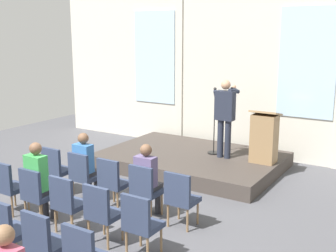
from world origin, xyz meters
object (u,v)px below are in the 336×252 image
Objects in this scene: mic_stand at (214,139)px; audience_r0_c1 at (86,163)px; chair_r1_c2 at (67,201)px; chair_r0_c0 at (56,167)px; chair_r2_c3 at (44,241)px; chair_r0_c3 at (145,188)px; chair_r0_c4 at (181,196)px; audience_r1_c1 at (39,178)px; chair_r1_c1 at (36,192)px; chair_r0_c2 at (112,180)px; chair_r2_c2 at (7,228)px; chair_r1_c3 at (102,210)px; audience_r0_c3 at (147,176)px; chair_r1_c4 at (140,221)px; speaker at (225,113)px; chair_r0_c1 at (83,173)px; chair_r1_c0 at (8,184)px; lectern at (264,137)px.

mic_stand reaches higher than audience_r0_c1.
chair_r1_c2 is (-0.44, -4.27, -0.12)m from mic_stand.
chair_r2_c3 is (2.10, -2.20, 0.00)m from chair_r0_c0.
chair_r0_c3 is (0.26, -3.17, -0.12)m from mic_stand.
chair_r0_c4 is at bearing -73.12° from mic_stand.
chair_r0_c0 is at bearing 124.39° from audience_r1_c1.
audience_r0_c1 is 1.41m from chair_r0_c3.
mic_stand is 4.29m from chair_r1_c2.
chair_r0_c2 is at bearing 57.57° from chair_r1_c1.
chair_r2_c2 is (-0.44, -5.37, -0.12)m from mic_stand.
chair_r0_c0 is 0.69× the size of audience_r1_c1.
chair_r1_c3 is 1.00× the size of chair_r2_c3.
chair_r1_c3 is 1.30m from chair_r2_c2.
chair_r2_c3 is (0.70, 0.00, 0.00)m from chair_r2_c2.
chair_r0_c3 and chair_r1_c3 have the same top height.
chair_r1_c4 is at bearing -59.44° from audience_r0_c3.
chair_r1_c2 is (0.70, -0.08, -0.22)m from audience_r1_c1.
mic_stand is (-0.34, 0.16, -0.69)m from speaker.
chair_r0_c1 is 2.31m from chair_r2_c2.
chair_r1_c3 is 1.10m from chair_r2_c3.
chair_r0_c3 is 0.70m from chair_r0_c4.
chair_r0_c4 is at bearing 0.00° from chair_r0_c3.
chair_r1_c1 is (0.70, 0.00, 0.00)m from chair_r1_c0.
mic_stand is 4.34m from audience_r1_c1.
mic_stand reaches higher than chair_r1_c1.
chair_r2_c3 is at bearing -87.20° from mic_stand.
chair_r1_c4 is at bearing 0.00° from chair_r1_c2.
chair_r0_c2 and chair_r2_c3 have the same top height.
chair_r0_c4 and chair_r2_c3 have the same top height.
chair_r1_c3 is at bearing -86.48° from mic_stand.
lectern is at bearing 7.87° from speaker.
chair_r0_c0 is at bearing -173.26° from audience_r0_c1.
speaker is 1.87× the size of chair_r0_c2.
chair_r1_c1 is 2.10m from chair_r1_c4.
chair_r0_c2 is 1.30m from chair_r1_c1.
chair_r0_c1 is at bearing 0.00° from chair_r0_c0.
chair_r1_c4 is (2.80, -1.10, 0.00)m from chair_r0_c0.
audience_r1_c1 is (-1.40, -1.10, 0.04)m from audience_r0_c3.
audience_r0_c1 is 2.40m from chair_r2_c2.
chair_r1_c1 is 1.00× the size of chair_r1_c2.
audience_r1_c1 is (0.00, 0.08, 0.22)m from chair_r1_c1.
audience_r1_c1 is 1.45× the size of chair_r1_c4.
speaker reaches higher than chair_r0_c2.
chair_r0_c2 is (0.70, -0.08, -0.19)m from audience_r0_c1.
lectern is 1.23× the size of chair_r0_c2.
audience_r0_c1 is at bearing -179.97° from audience_r0_c3.
chair_r1_c1 is at bearing -122.43° from chair_r0_c2.
chair_r0_c4 is (-0.25, -3.13, -0.34)m from lectern.
chair_r2_c3 is (0.26, -5.37, -0.12)m from mic_stand.
chair_r0_c2 and chair_r1_c2 have the same top height.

